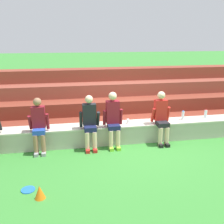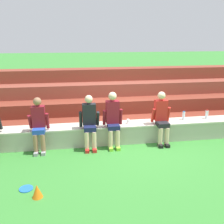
% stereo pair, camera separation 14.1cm
% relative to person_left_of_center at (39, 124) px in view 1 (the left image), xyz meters
% --- Properties ---
extents(ground_plane, '(80.00, 80.00, 0.00)m').
position_rel_person_left_of_center_xyz_m(ground_plane, '(2.47, 0.01, -0.74)').
color(ground_plane, '#388433').
extents(stone_seating_wall, '(8.64, 0.57, 0.52)m').
position_rel_person_left_of_center_xyz_m(stone_seating_wall, '(2.47, 0.27, -0.46)').
color(stone_seating_wall, '#B7AF9E').
rests_on(stone_seating_wall, ground).
extents(brick_bleachers, '(9.83, 2.68, 1.70)m').
position_rel_person_left_of_center_xyz_m(brick_bleachers, '(2.47, 2.37, -0.10)').
color(brick_bleachers, maroon).
rests_on(brick_bleachers, ground).
extents(person_left_of_center, '(0.50, 0.52, 1.39)m').
position_rel_person_left_of_center_xyz_m(person_left_of_center, '(0.00, 0.00, 0.00)').
color(person_left_of_center, '#996B4C').
rests_on(person_left_of_center, ground).
extents(person_center, '(0.52, 0.53, 1.40)m').
position_rel_person_left_of_center_xyz_m(person_center, '(1.26, -0.02, 0.01)').
color(person_center, beige).
rests_on(person_center, ground).
extents(person_right_of_center, '(0.52, 0.54, 1.46)m').
position_rel_person_left_of_center_xyz_m(person_right_of_center, '(1.88, -0.00, 0.04)').
color(person_right_of_center, beige).
rests_on(person_right_of_center, ground).
extents(person_far_right, '(0.51, 0.59, 1.42)m').
position_rel_person_left_of_center_xyz_m(person_far_right, '(3.20, 0.01, 0.02)').
color(person_far_right, beige).
rests_on(person_far_right, ground).
extents(water_bottle_near_left, '(0.08, 0.08, 0.26)m').
position_rel_person_left_of_center_xyz_m(water_bottle_near_left, '(3.98, 0.32, -0.09)').
color(water_bottle_near_left, silver).
rests_on(water_bottle_near_left, stone_seating_wall).
extents(water_bottle_mid_left, '(0.08, 0.08, 0.26)m').
position_rel_person_left_of_center_xyz_m(water_bottle_mid_left, '(4.68, 0.32, -0.09)').
color(water_bottle_mid_left, silver).
rests_on(water_bottle_mid_left, stone_seating_wall).
extents(plastic_cup_middle, '(0.08, 0.08, 0.12)m').
position_rel_person_left_of_center_xyz_m(plastic_cup_middle, '(2.34, 0.26, -0.15)').
color(plastic_cup_middle, white).
rests_on(plastic_cup_middle, stone_seating_wall).
extents(frisbee, '(0.26, 0.26, 0.02)m').
position_rel_person_left_of_center_xyz_m(frisbee, '(-0.10, -1.72, -0.73)').
color(frisbee, blue).
rests_on(frisbee, ground).
extents(sports_cone, '(0.19, 0.19, 0.26)m').
position_rel_person_left_of_center_xyz_m(sports_cone, '(0.15, -2.01, -0.61)').
color(sports_cone, orange).
rests_on(sports_cone, ground).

